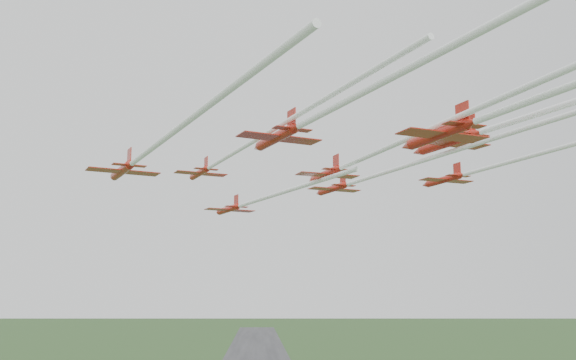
{
  "coord_description": "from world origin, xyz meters",
  "views": [
    {
      "loc": [
        0.12,
        -90.91,
        35.24
      ],
      "look_at": [
        4.49,
        1.65,
        51.97
      ],
      "focal_mm": 40.0,
      "sensor_mm": 36.0,
      "label": 1
    }
  ],
  "objects_px": {
    "jet_lead": "(252,202)",
    "jet_row3_left": "(150,150)",
    "jet_trail_solo": "(506,110)",
    "jet_row4_left": "(321,114)",
    "jet_row3_mid": "(394,145)",
    "jet_row4_right": "(537,114)",
    "jet_row2_left": "(239,150)",
    "jet_row2_right": "(400,168)",
    "jet_row3_right": "(523,158)"
  },
  "relations": [
    {
      "from": "jet_trail_solo",
      "to": "jet_row3_mid",
      "type": "bearing_deg",
      "value": 88.97
    },
    {
      "from": "jet_lead",
      "to": "jet_row3_right",
      "type": "bearing_deg",
      "value": -59.83
    },
    {
      "from": "jet_row2_right",
      "to": "jet_row3_left",
      "type": "xyz_separation_m",
      "value": [
        -30.5,
        -18.71,
        -2.11
      ]
    },
    {
      "from": "jet_row3_left",
      "to": "jet_row3_mid",
      "type": "distance_m",
      "value": 25.9
    },
    {
      "from": "jet_lead",
      "to": "jet_trail_solo",
      "type": "xyz_separation_m",
      "value": [
        21.53,
        -53.78,
        0.07
      ]
    },
    {
      "from": "jet_row3_left",
      "to": "jet_row4_right",
      "type": "xyz_separation_m",
      "value": [
        39.72,
        -3.87,
        3.32
      ]
    },
    {
      "from": "jet_lead",
      "to": "jet_row4_right",
      "type": "distance_m",
      "value": 51.46
    },
    {
      "from": "jet_row3_left",
      "to": "jet_row3_mid",
      "type": "xyz_separation_m",
      "value": [
        25.87,
        0.87,
        1.02
      ]
    },
    {
      "from": "jet_row3_left",
      "to": "jet_row3_mid",
      "type": "relative_size",
      "value": 0.78
    },
    {
      "from": "jet_row2_right",
      "to": "jet_trail_solo",
      "type": "distance_m",
      "value": 34.37
    },
    {
      "from": "jet_row3_left",
      "to": "jet_row4_left",
      "type": "xyz_separation_m",
      "value": [
        17.25,
        -6.52,
        2.16
      ]
    },
    {
      "from": "jet_row3_right",
      "to": "jet_row4_right",
      "type": "relative_size",
      "value": 1.09
    },
    {
      "from": "jet_row3_right",
      "to": "jet_row3_mid",
      "type": "bearing_deg",
      "value": -166.85
    },
    {
      "from": "jet_lead",
      "to": "jet_row3_left",
      "type": "xyz_separation_m",
      "value": [
        -10.26,
        -38.2,
        -0.1
      ]
    },
    {
      "from": "jet_lead",
      "to": "jet_row2_right",
      "type": "distance_m",
      "value": 28.17
    },
    {
      "from": "jet_row4_right",
      "to": "jet_trail_solo",
      "type": "distance_m",
      "value": 14.5
    },
    {
      "from": "jet_row3_left",
      "to": "jet_row4_left",
      "type": "distance_m",
      "value": 18.57
    },
    {
      "from": "jet_row2_left",
      "to": "jet_row3_left",
      "type": "distance_m",
      "value": 16.91
    },
    {
      "from": "jet_row2_right",
      "to": "jet_row3_mid",
      "type": "height_order",
      "value": "jet_row2_right"
    },
    {
      "from": "jet_trail_solo",
      "to": "jet_row4_right",
      "type": "bearing_deg",
      "value": 35.05
    },
    {
      "from": "jet_trail_solo",
      "to": "jet_row4_left",
      "type": "bearing_deg",
      "value": 127.25
    },
    {
      "from": "jet_trail_solo",
      "to": "jet_lead",
      "type": "bearing_deg",
      "value": 91.0
    },
    {
      "from": "jet_row4_left",
      "to": "jet_row4_right",
      "type": "height_order",
      "value": "jet_row4_right"
    },
    {
      "from": "jet_lead",
      "to": "jet_row2_right",
      "type": "xyz_separation_m",
      "value": [
        20.24,
        -19.49,
        2.01
      ]
    },
    {
      "from": "jet_row3_right",
      "to": "jet_row4_left",
      "type": "distance_m",
      "value": 34.31
    },
    {
      "from": "jet_row3_right",
      "to": "jet_row3_left",
      "type": "bearing_deg",
      "value": 176.96
    },
    {
      "from": "jet_row3_right",
      "to": "jet_row4_left",
      "type": "bearing_deg",
      "value": -164.17
    },
    {
      "from": "jet_row2_left",
      "to": "jet_row2_right",
      "type": "distance_m",
      "value": 22.22
    },
    {
      "from": "jet_row3_left",
      "to": "jet_trail_solo",
      "type": "height_order",
      "value": "jet_trail_solo"
    },
    {
      "from": "jet_row3_left",
      "to": "jet_trail_solo",
      "type": "relative_size",
      "value": 1.16
    },
    {
      "from": "jet_row2_left",
      "to": "jet_row3_right",
      "type": "height_order",
      "value": "jet_row2_left"
    },
    {
      "from": "jet_row2_left",
      "to": "jet_row3_left",
      "type": "xyz_separation_m",
      "value": [
        -8.81,
        -14.05,
        -3.3
      ]
    },
    {
      "from": "jet_row4_left",
      "to": "jet_row4_right",
      "type": "xyz_separation_m",
      "value": [
        22.47,
        2.66,
        1.16
      ]
    },
    {
      "from": "jet_row3_mid",
      "to": "jet_row4_left",
      "type": "height_order",
      "value": "jet_row4_left"
    },
    {
      "from": "jet_row3_left",
      "to": "jet_row4_right",
      "type": "height_order",
      "value": "jet_row4_right"
    },
    {
      "from": "jet_row3_left",
      "to": "jet_row2_left",
      "type": "bearing_deg",
      "value": 33.73
    },
    {
      "from": "jet_row3_right",
      "to": "jet_row4_right",
      "type": "distance_m",
      "value": 18.01
    },
    {
      "from": "jet_row2_right",
      "to": "jet_row3_left",
      "type": "bearing_deg",
      "value": -170.07
    },
    {
      "from": "jet_row4_right",
      "to": "jet_trail_solo",
      "type": "height_order",
      "value": "jet_row4_right"
    },
    {
      "from": "jet_row2_left",
      "to": "jet_row2_right",
      "type": "bearing_deg",
      "value": -9.55
    },
    {
      "from": "jet_row2_left",
      "to": "jet_row2_right",
      "type": "height_order",
      "value": "jet_row2_left"
    },
    {
      "from": "jet_lead",
      "to": "jet_row4_left",
      "type": "height_order",
      "value": "jet_row4_left"
    },
    {
      "from": "jet_row2_left",
      "to": "jet_row3_mid",
      "type": "height_order",
      "value": "jet_row2_left"
    },
    {
      "from": "jet_row2_left",
      "to": "jet_trail_solo",
      "type": "height_order",
      "value": "jet_row2_left"
    },
    {
      "from": "jet_row4_right",
      "to": "jet_row2_right",
      "type": "bearing_deg",
      "value": 89.0
    },
    {
      "from": "jet_row4_right",
      "to": "jet_row3_right",
      "type": "bearing_deg",
      "value": 48.73
    },
    {
      "from": "jet_row2_left",
      "to": "jet_row3_right",
      "type": "relative_size",
      "value": 0.97
    },
    {
      "from": "jet_row2_left",
      "to": "jet_row3_right",
      "type": "distance_m",
      "value": 36.51
    },
    {
      "from": "jet_row3_right",
      "to": "jet_row2_left",
      "type": "bearing_deg",
      "value": 159.39
    },
    {
      "from": "jet_row4_left",
      "to": "jet_trail_solo",
      "type": "distance_m",
      "value": 17.24
    }
  ]
}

